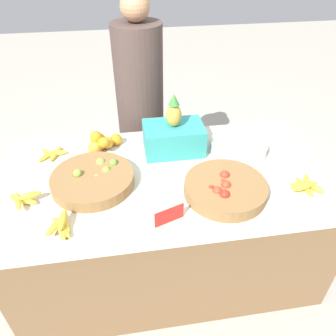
{
  "coord_description": "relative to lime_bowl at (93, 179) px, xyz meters",
  "views": [
    {
      "loc": [
        -0.22,
        -1.39,
        1.84
      ],
      "look_at": [
        0.0,
        0.0,
        0.78
      ],
      "focal_mm": 35.0,
      "sensor_mm": 36.0,
      "label": 1
    }
  ],
  "objects": [
    {
      "name": "vendor_person",
      "position": [
        0.32,
        0.77,
        -0.06
      ],
      "size": [
        0.33,
        0.33,
        1.53
      ],
      "color": "#473833",
      "rests_on": "ground_plane"
    },
    {
      "name": "banana_bunch_middle_left",
      "position": [
        -0.34,
        -0.09,
        -0.01
      ],
      "size": [
        0.18,
        0.16,
        0.06
      ],
      "color": "gold",
      "rests_on": "market_table"
    },
    {
      "name": "tomato_basket",
      "position": [
        0.66,
        -0.18,
        0.0
      ],
      "size": [
        0.42,
        0.42,
        0.09
      ],
      "color": "olive",
      "rests_on": "market_table"
    },
    {
      "name": "ground_plane",
      "position": [
        0.4,
        0.01,
        -0.76
      ],
      "size": [
        12.0,
        12.0,
        0.0
      ],
      "primitive_type": "plane",
      "color": "#ADA599"
    },
    {
      "name": "price_sign",
      "position": [
        0.35,
        -0.33,
        0.01
      ],
      "size": [
        0.14,
        0.06,
        0.08
      ],
      "rotation": [
        0.0,
        0.0,
        0.35
      ],
      "color": "red",
      "rests_on": "market_table"
    },
    {
      "name": "market_table",
      "position": [
        0.4,
        0.01,
        -0.4
      ],
      "size": [
        1.79,
        0.97,
        0.73
      ],
      "color": "brown",
      "rests_on": "ground_plane"
    },
    {
      "name": "lime_bowl",
      "position": [
        0.0,
        0.0,
        0.0
      ],
      "size": [
        0.43,
        0.43,
        0.1
      ],
      "color": "olive",
      "rests_on": "market_table"
    },
    {
      "name": "banana_bunch_front_right",
      "position": [
        1.08,
        -0.21,
        -0.01
      ],
      "size": [
        0.19,
        0.16,
        0.06
      ],
      "color": "gold",
      "rests_on": "market_table"
    },
    {
      "name": "banana_bunch_front_left",
      "position": [
        -0.25,
        0.3,
        -0.02
      ],
      "size": [
        0.17,
        0.16,
        0.03
      ],
      "color": "gold",
      "rests_on": "market_table"
    },
    {
      "name": "produce_crate",
      "position": [
        0.47,
        0.25,
        0.07
      ],
      "size": [
        0.35,
        0.23,
        0.37
      ],
      "color": "teal",
      "rests_on": "market_table"
    },
    {
      "name": "banana_bunch_front_center",
      "position": [
        -0.13,
        -0.3,
        -0.01
      ],
      "size": [
        0.12,
        0.19,
        0.06
      ],
      "color": "gold",
      "rests_on": "market_table"
    },
    {
      "name": "orange_pile",
      "position": [
        0.05,
        0.33,
        0.02
      ],
      "size": [
        0.2,
        0.17,
        0.13
      ],
      "color": "orange",
      "rests_on": "market_table"
    },
    {
      "name": "metal_bowl",
      "position": [
        0.85,
        0.17,
        0.0
      ],
      "size": [
        0.33,
        0.33,
        0.07
      ],
      "color": "silver",
      "rests_on": "market_table"
    }
  ]
}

